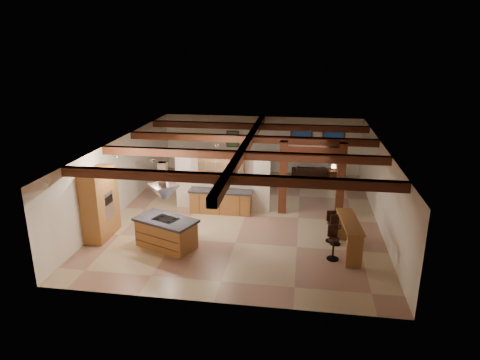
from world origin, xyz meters
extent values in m
plane|color=tan|center=(0.00, 0.00, 0.00)|extent=(12.00, 12.00, 0.00)
plane|color=silver|center=(0.00, 6.00, 1.45)|extent=(10.00, 0.00, 10.00)
plane|color=silver|center=(0.00, -6.00, 1.45)|extent=(10.00, 0.00, 10.00)
plane|color=silver|center=(-5.00, 0.00, 1.45)|extent=(0.00, 12.00, 12.00)
plane|color=silver|center=(5.00, 0.00, 1.45)|extent=(0.00, 12.00, 12.00)
plane|color=#341C10|center=(0.00, 0.00, 2.90)|extent=(12.00, 12.00, 0.00)
cube|color=#412410|center=(0.00, -4.00, 2.76)|extent=(10.00, 0.25, 0.28)
cube|color=#412410|center=(0.00, -1.30, 2.76)|extent=(10.00, 0.25, 0.28)
cube|color=#412410|center=(0.00, 1.30, 2.76)|extent=(10.00, 0.25, 0.28)
cube|color=#412410|center=(0.00, 4.00, 2.76)|extent=(10.00, 0.25, 0.28)
cube|color=#412410|center=(0.00, 0.00, 2.76)|extent=(0.28, 12.00, 0.28)
cube|color=#412410|center=(1.40, 0.50, 1.45)|extent=(0.30, 0.30, 2.90)
cube|color=#412410|center=(3.60, 0.50, 1.45)|extent=(0.30, 0.30, 2.90)
cube|color=#412410|center=(2.50, 0.50, 2.60)|extent=(2.50, 0.28, 0.28)
cube|color=silver|center=(-1.00, 0.50, 1.10)|extent=(3.80, 0.18, 2.20)
cube|color=brown|center=(-4.67, -2.60, 1.20)|extent=(0.64, 1.60, 2.40)
cube|color=silver|center=(-4.37, -2.60, 1.15)|extent=(0.06, 0.62, 0.95)
cube|color=black|center=(-4.33, -2.60, 1.35)|extent=(0.01, 0.50, 0.28)
cube|color=brown|center=(-1.00, 0.11, 0.43)|extent=(2.40, 0.60, 0.86)
cube|color=black|center=(-1.00, 0.11, 0.90)|extent=(2.50, 0.66, 0.08)
cube|color=brown|center=(-1.00, 0.32, 1.85)|extent=(1.80, 0.34, 0.95)
cube|color=silver|center=(-1.00, 0.14, 1.85)|extent=(1.74, 0.02, 0.90)
pyramid|color=silver|center=(-2.20, -3.09, 1.73)|extent=(1.10, 1.10, 0.45)
cube|color=silver|center=(-2.20, -3.09, 2.54)|extent=(0.26, 0.22, 0.73)
cube|color=#412410|center=(2.00, 5.94, 1.50)|extent=(1.10, 0.05, 1.70)
cube|color=black|center=(2.00, 5.91, 1.50)|extent=(0.95, 0.02, 1.55)
cube|color=#412410|center=(3.60, 5.94, 1.50)|extent=(1.10, 0.05, 1.70)
cube|color=black|center=(3.60, 5.91, 1.50)|extent=(0.95, 0.02, 1.55)
cube|color=#412410|center=(-1.50, 5.94, 1.70)|extent=(0.65, 0.04, 0.85)
cube|color=#245431|center=(-1.50, 5.92, 1.70)|extent=(0.55, 0.01, 0.75)
cylinder|color=silver|center=(-2.60, -2.80, 2.87)|extent=(0.16, 0.16, 0.03)
cylinder|color=silver|center=(-1.00, -0.50, 2.87)|extent=(0.16, 0.16, 0.03)
cylinder|color=silver|center=(-4.00, -2.50, 2.87)|extent=(0.16, 0.16, 0.03)
cube|color=brown|center=(-2.20, -3.09, 0.45)|extent=(2.11, 1.59, 0.90)
cube|color=black|center=(-2.20, -3.09, 0.95)|extent=(2.27, 1.76, 0.08)
cube|color=black|center=(-2.20, -3.09, 0.99)|extent=(0.93, 0.79, 0.02)
imported|color=#3B1E0E|center=(-0.51, 3.04, 0.32)|extent=(2.07, 1.54, 0.65)
imported|color=black|center=(2.57, 5.44, 0.28)|extent=(1.96, 0.83, 0.56)
imported|color=#AEAFB3|center=(-1.07, 0.11, 1.06)|extent=(0.50, 0.43, 0.23)
cube|color=brown|center=(3.69, -2.62, 1.09)|extent=(0.73, 2.17, 0.06)
cube|color=brown|center=(3.77, -3.58, 0.53)|extent=(0.49, 0.15, 1.06)
cube|color=brown|center=(3.60, -1.67, 0.53)|extent=(0.49, 0.15, 1.06)
cube|color=#412410|center=(3.62, 4.89, 0.27)|extent=(0.51, 0.51, 0.54)
cylinder|color=black|center=(3.62, 4.89, 0.61)|extent=(0.05, 0.05, 0.14)
cone|color=#FFD899|center=(3.62, 4.89, 0.76)|extent=(0.25, 0.25, 0.16)
cylinder|color=black|center=(3.19, -3.15, 0.68)|extent=(0.34, 0.34, 0.07)
cube|color=black|center=(3.15, -3.00, 0.90)|extent=(0.32, 0.12, 0.38)
cylinder|color=black|center=(3.19, -3.15, 0.34)|extent=(0.06, 0.06, 0.66)
cylinder|color=black|center=(3.19, -3.15, 0.02)|extent=(0.38, 0.38, 0.03)
cylinder|color=black|center=(3.20, -1.88, 0.66)|extent=(0.33, 0.33, 0.06)
cube|color=black|center=(3.17, -1.72, 0.88)|extent=(0.31, 0.11, 0.37)
cylinder|color=black|center=(3.20, -1.88, 0.33)|extent=(0.06, 0.06, 0.65)
cylinder|color=black|center=(3.20, -1.88, 0.02)|extent=(0.37, 0.37, 0.03)
cylinder|color=black|center=(3.33, -2.08, 0.64)|extent=(0.32, 0.32, 0.06)
cube|color=black|center=(3.27, -1.94, 0.84)|extent=(0.29, 0.15, 0.35)
cylinder|color=black|center=(3.33, -2.08, 0.32)|extent=(0.05, 0.05, 0.62)
cylinder|color=black|center=(3.33, -2.08, 0.02)|extent=(0.35, 0.35, 0.03)
cube|color=#412410|center=(-0.87, 2.07, 0.47)|extent=(0.59, 0.59, 0.06)
cube|color=#412410|center=(-0.96, 2.27, 0.86)|extent=(0.42, 0.23, 0.79)
cylinder|color=#412410|center=(-0.96, 1.83, 0.22)|extent=(0.05, 0.05, 0.44)
cylinder|color=#412410|center=(-0.64, 1.98, 0.22)|extent=(0.05, 0.05, 0.44)
cylinder|color=#412410|center=(-1.11, 2.15, 0.22)|extent=(0.05, 0.05, 0.44)
cylinder|color=#412410|center=(-0.78, 2.30, 0.22)|extent=(0.05, 0.05, 0.44)
cube|color=#412410|center=(-1.49, 3.40, 0.47)|extent=(0.59, 0.59, 0.06)
cube|color=#412410|center=(-1.40, 3.20, 0.86)|extent=(0.42, 0.23, 0.79)
cylinder|color=#412410|center=(-1.40, 3.64, 0.22)|extent=(0.05, 0.05, 0.44)
cylinder|color=#412410|center=(-1.73, 3.49, 0.22)|extent=(0.05, 0.05, 0.44)
cylinder|color=#412410|center=(-1.25, 3.31, 0.22)|extent=(0.05, 0.05, 0.44)
cylinder|color=#412410|center=(-1.58, 3.16, 0.22)|extent=(0.05, 0.05, 0.44)
cube|color=#412410|center=(-0.20, 2.37, 0.47)|extent=(0.59, 0.59, 0.06)
cube|color=#412410|center=(-0.30, 2.57, 0.86)|extent=(0.42, 0.23, 0.79)
cylinder|color=#412410|center=(-0.29, 2.14, 0.22)|extent=(0.05, 0.05, 0.44)
cylinder|color=#412410|center=(0.03, 2.29, 0.22)|extent=(0.05, 0.05, 0.44)
cylinder|color=#412410|center=(-0.44, 2.46, 0.22)|extent=(0.05, 0.05, 0.44)
cylinder|color=#412410|center=(-0.12, 2.61, 0.22)|extent=(0.05, 0.05, 0.44)
cube|color=#412410|center=(-0.82, 3.71, 0.47)|extent=(0.59, 0.59, 0.06)
cube|color=#412410|center=(-0.73, 3.51, 0.86)|extent=(0.42, 0.23, 0.79)
cylinder|color=#412410|center=(-0.73, 3.95, 0.22)|extent=(0.05, 0.05, 0.44)
cylinder|color=#412410|center=(-1.06, 3.80, 0.22)|extent=(0.05, 0.05, 0.44)
cylinder|color=#412410|center=(-0.58, 3.62, 0.22)|extent=(0.05, 0.05, 0.44)
cylinder|color=#412410|center=(-0.91, 3.47, 0.22)|extent=(0.05, 0.05, 0.44)
cube|color=#412410|center=(0.46, 2.68, 0.47)|extent=(0.59, 0.59, 0.06)
cube|color=#412410|center=(0.37, 2.88, 0.86)|extent=(0.42, 0.23, 0.79)
cylinder|color=#412410|center=(0.38, 2.44, 0.22)|extent=(0.05, 0.05, 0.44)
cylinder|color=#412410|center=(0.70, 2.59, 0.22)|extent=(0.05, 0.05, 0.44)
cylinder|color=#412410|center=(0.23, 2.77, 0.22)|extent=(0.05, 0.05, 0.44)
cylinder|color=#412410|center=(0.55, 2.92, 0.22)|extent=(0.05, 0.05, 0.44)
cube|color=#412410|center=(-0.15, 4.02, 0.47)|extent=(0.59, 0.59, 0.06)
cube|color=#412410|center=(-0.06, 3.82, 0.86)|extent=(0.42, 0.23, 0.79)
cylinder|color=#412410|center=(-0.06, 4.25, 0.22)|extent=(0.05, 0.05, 0.44)
cylinder|color=#412410|center=(-0.39, 4.10, 0.22)|extent=(0.05, 0.05, 0.44)
cylinder|color=#412410|center=(0.08, 3.93, 0.22)|extent=(0.05, 0.05, 0.44)
cylinder|color=#412410|center=(-0.24, 3.78, 0.22)|extent=(0.05, 0.05, 0.44)
camera|label=1|loc=(2.12, -15.40, 6.46)|focal=32.00mm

